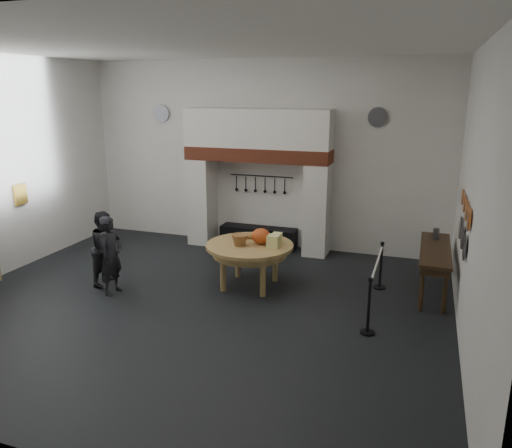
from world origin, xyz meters
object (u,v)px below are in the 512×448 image
(iron_range, at_px, (258,237))
(barrier_post_near, at_px, (369,307))
(work_table, at_px, (250,246))
(visitor_near, at_px, (111,255))
(barrier_post_far, at_px, (381,266))
(side_table, at_px, (436,250))
(visitor_far, at_px, (106,248))

(iron_range, distance_m, barrier_post_near, 4.90)
(iron_range, distance_m, work_table, 2.65)
(visitor_near, bearing_deg, iron_range, -20.51)
(barrier_post_far, bearing_deg, side_table, 5.97)
(visitor_near, bearing_deg, barrier_post_far, -64.09)
(visitor_far, xyz_separation_m, barrier_post_near, (5.23, -0.50, -0.30))
(visitor_far, bearing_deg, side_table, -77.51)
(work_table, xyz_separation_m, barrier_post_far, (2.46, 0.73, -0.39))
(barrier_post_near, bearing_deg, barrier_post_far, 90.00)
(visitor_near, height_order, barrier_post_far, visitor_near)
(iron_range, relative_size, work_table, 1.11)
(work_table, relative_size, visitor_far, 1.15)
(side_table, relative_size, barrier_post_near, 2.44)
(side_table, height_order, barrier_post_near, same)
(visitor_near, bearing_deg, side_table, -66.54)
(work_table, height_order, side_table, side_table)
(visitor_far, distance_m, barrier_post_near, 5.26)
(visitor_far, bearing_deg, barrier_post_near, -97.43)
(side_table, height_order, barrier_post_far, same)
(side_table, distance_m, barrier_post_far, 1.07)
(barrier_post_near, xyz_separation_m, barrier_post_far, (0.00, 2.00, 0.00))
(work_table, relative_size, visitor_near, 1.13)
(visitor_near, bearing_deg, work_table, -59.18)
(iron_range, height_order, barrier_post_near, barrier_post_near)
(barrier_post_near, bearing_deg, iron_range, 129.66)
(iron_range, height_order, barrier_post_far, barrier_post_far)
(work_table, height_order, visitor_near, visitor_near)
(work_table, bearing_deg, visitor_near, -153.58)
(work_table, xyz_separation_m, visitor_near, (-2.37, -1.18, -0.08))
(visitor_near, relative_size, barrier_post_far, 1.69)
(visitor_far, bearing_deg, work_table, -76.35)
(work_table, relative_size, side_table, 0.78)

